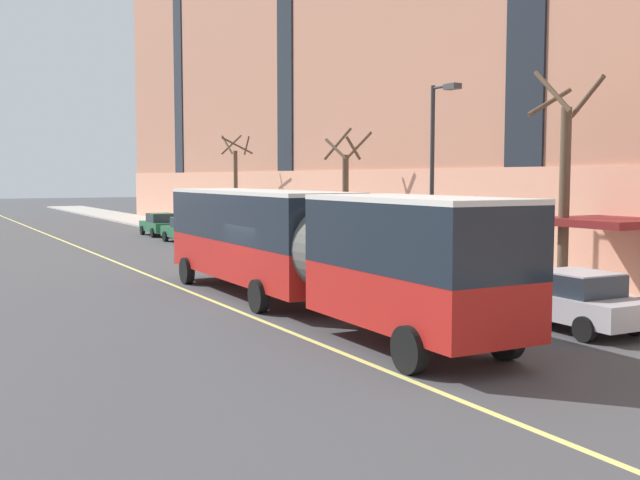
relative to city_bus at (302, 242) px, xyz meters
name	(u,v)px	position (x,y,z in m)	size (l,w,h in m)	color
ground_plane	(261,303)	(-0.51, 1.81, -2.07)	(260.00, 260.00, 0.00)	#424244
sidewalk	(428,273)	(8.34, 4.81, -2.00)	(4.54, 160.00, 0.15)	#ADA89E
city_bus	(302,242)	(0.00, 0.00, 0.00)	(3.13, 17.72, 3.57)	red
parked_car_silver_1	(573,300)	(4.96, -5.90, -1.29)	(2.08, 4.27, 1.56)	#B7B7BC
parked_car_silver_2	(409,271)	(4.88, 1.32, -1.29)	(2.02, 4.47, 1.56)	#B7B7BC
parked_car_silver_3	(242,239)	(4.95, 16.13, -1.29)	(1.96, 4.39, 1.56)	#B7B7BC
parked_car_green_4	(160,224)	(4.90, 30.39, -1.29)	(1.99, 4.28, 1.56)	#23603D
parked_car_green_5	(187,230)	(4.74, 24.27, -1.29)	(2.13, 4.49, 1.56)	#23603D
street_tree_mid_block	(564,187)	(8.03, -2.62, 1.64)	(1.78, 1.93, 7.22)	brown
street_tree_far_uptown	(346,193)	(8.05, 10.90, 1.19)	(1.97, 1.93, 6.26)	brown
street_tree_far_downtown	(236,184)	(8.02, 24.35, 1.50)	(2.13, 1.97, 6.57)	brown
street_lamp	(436,163)	(6.67, 2.20, 2.45)	(0.36, 1.48, 7.18)	#2D2D30
lane_centerline	(194,293)	(-1.70, 4.81, -2.07)	(0.16, 140.00, 0.01)	#E0D66B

